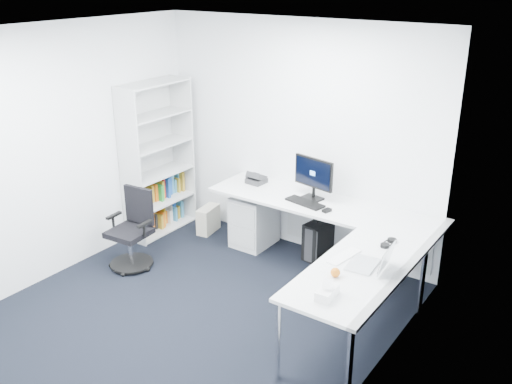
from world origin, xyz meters
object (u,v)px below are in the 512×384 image
Objects in this scene: l_desk at (305,247)px; bookshelf at (157,159)px; monitor at (313,178)px; laptop at (364,253)px; task_chair at (129,231)px.

l_desk is 1.38× the size of bookshelf.
monitor is at bearing 111.12° from l_desk.
monitor is (-0.16, 0.40, 0.64)m from l_desk.
monitor is at bearing 130.77° from laptop.
bookshelf is at bearing 161.87° from laptop.
l_desk is at bearing 21.78° from task_chair.
task_chair reaches higher than l_desk.
monitor is (1.61, 1.28, 0.57)m from task_chair.
l_desk is 1.97m from task_chair.
bookshelf reaches higher than monitor.
bookshelf reaches higher than l_desk.
l_desk is 2.25m from bookshelf.
l_desk is 5.15× the size of monitor.
monitor reaches higher than task_chair.
task_chair is 1.75× the size of monitor.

